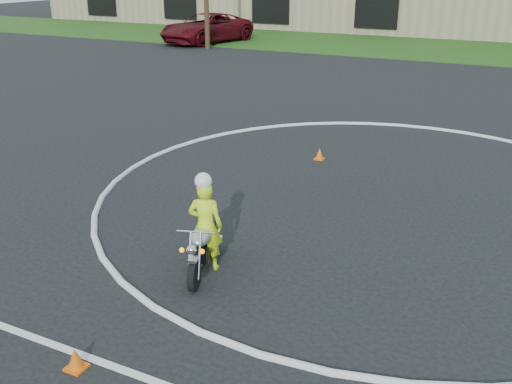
% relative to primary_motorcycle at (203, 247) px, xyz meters
% --- Properties ---
extents(ground, '(120.00, 120.00, 0.00)m').
position_rel_primary_motorcycle_xyz_m(ground, '(1.77, 1.46, -0.44)').
color(ground, black).
rests_on(ground, ground).
extents(grass_strip, '(120.00, 10.00, 0.02)m').
position_rel_primary_motorcycle_xyz_m(grass_strip, '(1.77, 28.46, -0.43)').
color(grass_strip, '#1E4714').
rests_on(grass_strip, ground).
extents(course_markings, '(19.05, 19.05, 0.12)m').
position_rel_primary_motorcycle_xyz_m(course_markings, '(3.94, 5.81, -0.43)').
color(course_markings, silver).
rests_on(course_markings, ground).
extents(primary_motorcycle, '(0.72, 1.67, 0.90)m').
position_rel_primary_motorcycle_xyz_m(primary_motorcycle, '(0.00, 0.00, 0.00)').
color(primary_motorcycle, black).
rests_on(primary_motorcycle, ground).
extents(rider_primary_grp, '(0.64, 0.52, 1.68)m').
position_rel_primary_motorcycle_xyz_m(rider_primary_grp, '(-0.01, 0.13, 0.37)').
color(rider_primary_grp, '#D8FE1A').
rests_on(rider_primary_grp, ground).
extents(pickup_grp, '(4.34, 6.93, 1.78)m').
position_rel_primary_motorcycle_xyz_m(pickup_grp, '(-14.88, 25.13, 0.45)').
color(pickup_grp, '#4E0811').
rests_on(pickup_grp, ground).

